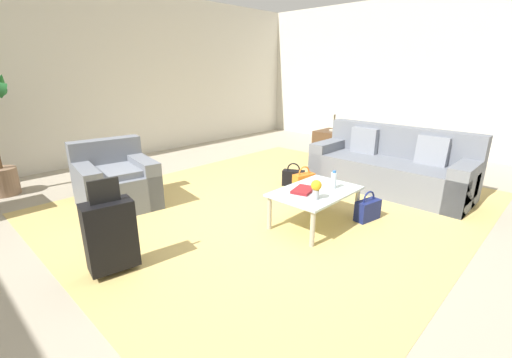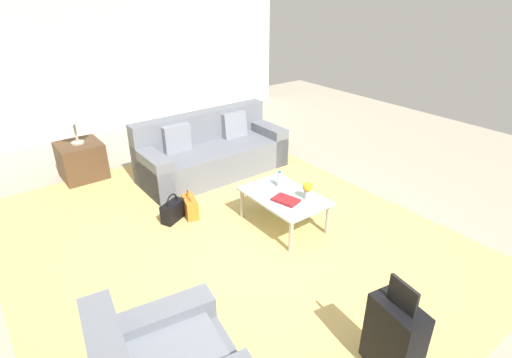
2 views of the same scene
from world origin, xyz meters
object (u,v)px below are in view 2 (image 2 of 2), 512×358
suitcase_black (394,337)px  handbag_orange (190,206)px  handbag_navy (279,190)px  handbag_black (173,211)px  table_lamp (72,115)px  coffee_table_book (286,200)px  water_bottle (280,179)px  side_table (82,160)px  coffee_table (284,199)px  flower_vase (307,189)px  couch (211,153)px

suitcase_black → handbag_orange: suitcase_black is taller
handbag_navy → suitcase_black: bearing=156.8°
handbag_navy → handbag_black: same height
handbag_black → table_lamp: bearing=14.9°
suitcase_black → coffee_table_book: bearing=-18.3°
water_bottle → handbag_navy: water_bottle is taller
side_table → table_lamp: bearing=0.0°
water_bottle → suitcase_black: bearing=160.0°
handbag_orange → handbag_navy: (-0.34, -1.16, 0.00)m
coffee_table → table_lamp: size_ratio=1.86×
water_bottle → suitcase_black: suitcase_black is taller
water_bottle → handbag_navy: bearing=-41.2°
water_bottle → handbag_black: size_ratio=0.57×
suitcase_black → handbag_navy: suitcase_black is taller
coffee_table → handbag_navy: coffee_table is taller
side_table → handbag_orange: (-1.94, -0.72, -0.14)m
coffee_table → handbag_navy: (0.52, -0.38, -0.23)m
handbag_navy → coffee_table_book: bearing=144.2°
coffee_table → flower_vase: flower_vase is taller
water_bottle → table_lamp: table_lamp is taller
coffee_table → side_table: size_ratio=1.67×
coffee_table_book → handbag_orange: (0.98, 0.70, -0.29)m
couch → side_table: (1.01, 1.60, -0.04)m
handbag_orange → handbag_black: same height
flower_vase → coffee_table: bearing=34.3°
side_table → handbag_black: side_table is taller
coffee_table → side_table: bearing=28.2°
coffee_table_book → handbag_navy: bearing=-50.5°
suitcase_black → handbag_black: 2.92m
handbag_orange → side_table: bearing=20.5°
side_table → handbag_navy: (-2.28, -1.88, -0.14)m
table_lamp → handbag_navy: 3.07m
table_lamp → suitcase_black: table_lamp is taller
couch → suitcase_black: 3.88m
flower_vase → couch: bearing=1.4°
coffee_table → handbag_black: (0.90, 0.99, -0.23)m
couch → flower_vase: 2.03m
flower_vase → handbag_orange: bearing=40.6°
water_bottle → handbag_orange: water_bottle is taller
water_bottle → table_lamp: 3.09m
couch → coffee_table_book: 1.92m
couch → handbag_black: 1.43m
water_bottle → coffee_table: bearing=153.4°
couch → suitcase_black: bearing=168.1°
handbag_navy → flower_vase: bearing=162.6°
coffee_table_book → couch: bearing=-20.1°
handbag_navy → side_table: bearing=39.6°
suitcase_black → handbag_navy: size_ratio=2.37×
coffee_table_book → suitcase_black: suitcase_black is taller
flower_vase → handbag_black: bearing=45.7°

